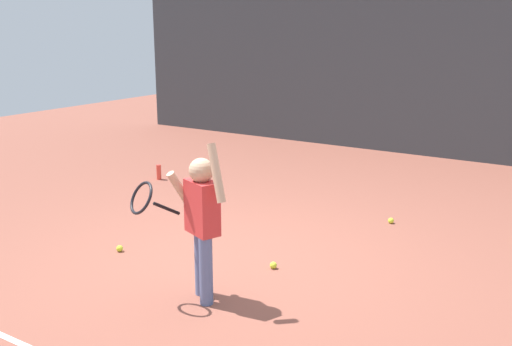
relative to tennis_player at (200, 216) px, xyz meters
name	(u,v)px	position (x,y,z in m)	size (l,w,h in m)	color
ground_plane	(234,260)	(-0.24, 0.83, -0.73)	(20.00, 20.00, 0.00)	brown
back_fence_windscreen	(423,55)	(-0.24, 6.46, 0.99)	(11.96, 0.08, 3.43)	#383D42
fence_post_0	(162,44)	(-6.07, 6.52, 1.06)	(0.09, 0.09, 3.58)	slate
fence_post_1	(321,48)	(-2.18, 6.52, 1.06)	(0.09, 0.09, 3.58)	slate
tennis_player	(200,216)	(0.00, 0.00, 0.00)	(0.86, 0.56, 1.35)	slate
water_bottle	(159,172)	(-2.91, 2.74, -0.62)	(0.07, 0.07, 0.22)	#D83F33
tennis_ball_0	(273,265)	(0.19, 0.85, -0.69)	(0.07, 0.07, 0.07)	#CCE033
tennis_ball_1	(120,248)	(-1.34, 0.39, -0.69)	(0.07, 0.07, 0.07)	#CCE033
tennis_ball_2	(391,221)	(0.67, 2.69, -0.69)	(0.07, 0.07, 0.07)	#CCE033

